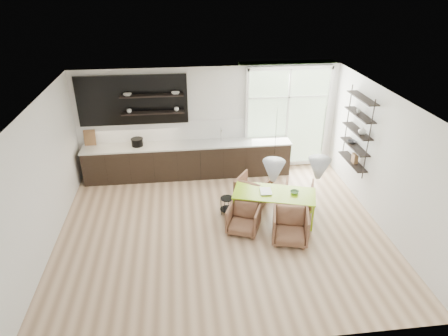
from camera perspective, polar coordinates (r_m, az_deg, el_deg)
room at (r=9.13m, az=2.48°, el=2.93°), size 7.02×6.01×2.91m
kitchen_run at (r=10.83m, az=-5.63°, el=1.79°), size 5.54×0.69×2.75m
right_shelving at (r=9.94m, az=18.52°, el=4.73°), size 0.26×1.22×1.90m
dining_table at (r=8.98m, az=7.19°, el=-3.78°), size 1.97×1.32×0.66m
armchair_back_left at (r=9.67m, az=4.22°, el=-3.11°), size 1.03×1.03×0.68m
armchair_back_right at (r=9.71m, az=10.62°, el=-3.65°), size 0.85×0.86×0.61m
armchair_front_left at (r=8.66m, az=2.82°, el=-7.26°), size 0.86×0.87×0.61m
armchair_front_right at (r=8.46m, az=9.44°, el=-8.27°), size 0.89×0.90×0.68m
wire_stool at (r=9.25m, az=0.44°, el=-5.09°), size 0.33×0.33×0.41m
table_book at (r=8.94m, az=5.17°, el=-3.36°), size 0.29×0.36×0.03m
table_bowl at (r=8.99m, az=10.06°, el=-3.43°), size 0.25×0.25×0.06m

